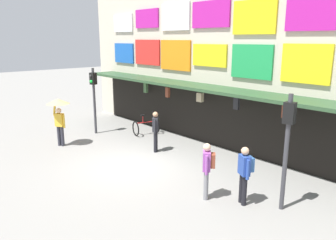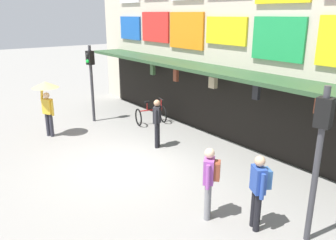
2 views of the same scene
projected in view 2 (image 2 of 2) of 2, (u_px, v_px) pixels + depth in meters
ground_plane at (129, 164)px, 10.47m from camera, size 80.00×80.00×0.00m
shopfront at (238, 27)px, 11.90m from camera, size 18.00×2.60×8.00m
traffic_light_near at (91, 71)px, 14.05m from camera, size 0.33×0.35×3.20m
traffic_light_far at (320, 141)px, 6.37m from camera, size 0.32×0.35×3.20m
bicycle_parked at (151, 115)px, 14.18m from camera, size 0.95×1.29×1.05m
pedestrian_in_black at (210, 178)px, 7.46m from camera, size 0.47×0.47×1.68m
pedestrian_in_yellow at (259, 187)px, 7.07m from camera, size 0.48×0.46×1.68m
pedestrian_in_blue at (157, 121)px, 11.56m from camera, size 0.41×0.41×1.68m
pedestrian_with_umbrella at (46, 93)px, 12.40m from camera, size 0.96×0.96×2.08m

